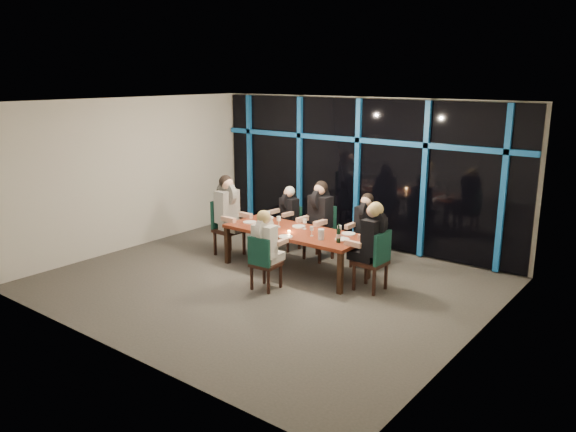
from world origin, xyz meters
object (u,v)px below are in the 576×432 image
at_px(diner_far_right, 365,220).
at_px(chair_near_mid, 263,260).
at_px(chair_far_right, 367,238).
at_px(diner_far_left, 288,209).
at_px(chair_end_right, 376,258).
at_px(diner_near_mid, 266,238).
at_px(wine_bottle, 338,235).
at_px(chair_end_left, 226,224).
at_px(chair_far_mid, 322,229).
at_px(diner_end_left, 228,204).
at_px(dining_table, 295,234).
at_px(diner_far_mid, 319,209).
at_px(chair_far_left, 291,225).
at_px(diner_end_right, 372,233).
at_px(water_pitcher, 321,234).

bearing_deg(diner_far_right, chair_near_mid, -109.39).
relative_size(chair_far_right, diner_far_left, 1.09).
xyz_separation_m(chair_end_right, diner_far_right, (-0.74, 0.93, 0.33)).
distance_m(diner_near_mid, wine_bottle, 1.19).
bearing_deg(diner_near_mid, wine_bottle, -138.73).
bearing_deg(chair_near_mid, diner_near_mid, -90.00).
distance_m(chair_end_left, diner_far_right, 2.73).
distance_m(diner_far_left, diner_near_mid, 2.20).
bearing_deg(chair_far_mid, diner_end_left, -143.38).
relative_size(dining_table, chair_end_left, 2.43).
height_order(chair_far_mid, diner_near_mid, diner_near_mid).
height_order(chair_far_mid, diner_end_left, diner_end_left).
height_order(dining_table, diner_far_right, diner_far_right).
relative_size(diner_far_left, diner_far_mid, 0.85).
height_order(dining_table, diner_far_left, diner_far_left).
bearing_deg(diner_end_left, diner_near_mid, -115.77).
distance_m(chair_far_left, diner_end_left, 1.37).
bearing_deg(diner_far_left, diner_near_mid, -54.36).
bearing_deg(diner_near_mid, diner_far_left, -65.07).
bearing_deg(diner_near_mid, chair_far_left, -66.17).
distance_m(chair_far_left, diner_far_right, 1.80).
bearing_deg(diner_end_right, diner_far_right, -143.09).
distance_m(chair_far_mid, diner_end_left, 1.85).
relative_size(diner_near_mid, water_pitcher, 4.86).
xyz_separation_m(dining_table, diner_near_mid, (0.16, -1.00, 0.19)).
xyz_separation_m(chair_end_right, diner_far_left, (-2.51, 0.93, 0.27)).
relative_size(chair_far_right, diner_near_mid, 1.05).
relative_size(chair_far_mid, diner_end_left, 0.99).
xyz_separation_m(dining_table, chair_far_right, (0.88, 1.01, -0.16)).
xyz_separation_m(chair_far_left, diner_end_left, (-0.68, -1.07, 0.53)).
distance_m(chair_far_mid, chair_end_right, 1.87).
distance_m(chair_far_right, diner_end_left, 2.71).
height_order(dining_table, diner_end_left, diner_end_left).
bearing_deg(diner_near_mid, chair_far_right, -113.18).
xyz_separation_m(dining_table, chair_far_mid, (-0.03, 0.88, -0.11)).
distance_m(diner_far_right, diner_near_mid, 2.06).
bearing_deg(diner_near_mid, water_pitcher, -127.19).
bearing_deg(diner_far_right, chair_far_right, 90.00).
relative_size(chair_far_right, wine_bottle, 2.99).
relative_size(diner_far_left, diner_end_right, 0.87).
relative_size(chair_near_mid, diner_far_right, 1.00).
bearing_deg(dining_table, chair_near_mid, -81.15).
distance_m(chair_far_mid, diner_far_right, 0.97).
xyz_separation_m(chair_far_right, diner_near_mid, (-0.72, -2.01, 0.35)).
relative_size(chair_far_mid, water_pitcher, 5.64).
bearing_deg(diner_near_mid, chair_near_mid, 90.00).
bearing_deg(chair_far_left, diner_far_right, 4.64).
xyz_separation_m(chair_near_mid, diner_far_left, (-1.05, 2.01, 0.33)).
xyz_separation_m(diner_far_mid, diner_near_mid, (0.20, -1.79, -0.11)).
xyz_separation_m(diner_far_left, diner_end_left, (-0.67, -1.00, 0.18)).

